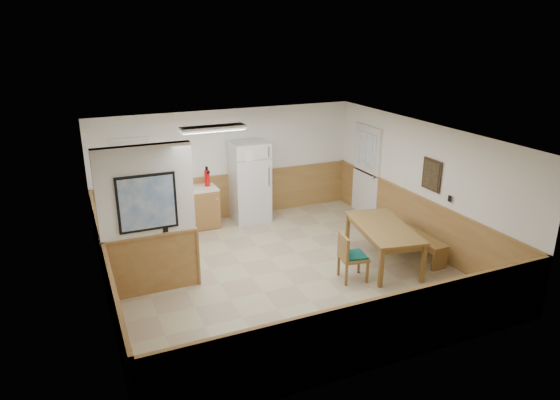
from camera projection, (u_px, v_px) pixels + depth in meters
name	position (u px, v px, depth m)	size (l,w,h in m)	color
ground	(282.00, 271.00, 9.06)	(6.00, 6.00, 0.00)	tan
ceiling	(282.00, 135.00, 8.24)	(6.00, 6.00, 0.02)	white
back_wall	(228.00, 165.00, 11.24)	(6.00, 0.02, 2.50)	white
right_wall	(421.00, 185.00, 9.78)	(0.02, 6.00, 2.50)	white
left_wall	(100.00, 234.00, 7.51)	(0.02, 6.00, 2.50)	white
wainscot_back	(229.00, 196.00, 11.47)	(6.00, 0.04, 1.00)	#A47F41
wainscot_right	(417.00, 221.00, 10.02)	(0.04, 6.00, 1.00)	#A47F41
wainscot_left	(107.00, 278.00, 7.77)	(0.04, 6.00, 1.00)	#A47F41
partition_wall	(148.00, 223.00, 7.97)	(1.50, 0.20, 2.50)	white
kitchen_counter	(181.00, 209.00, 10.77)	(2.20, 0.61, 1.00)	olive
exterior_door	(366.00, 171.00, 11.48)	(0.07, 1.02, 2.15)	silver
kitchen_window	(131.00, 162.00, 10.33)	(0.80, 0.04, 1.00)	silver
wall_painting	(432.00, 175.00, 9.41)	(0.04, 0.50, 0.60)	#312013
fluorescent_fixture	(213.00, 128.00, 9.08)	(1.20, 0.30, 0.09)	silver
refrigerator	(250.00, 182.00, 11.18)	(0.80, 0.72, 1.82)	silver
dining_table	(384.00, 231.00, 9.14)	(1.22, 1.92, 0.75)	olive
dining_bench	(416.00, 238.00, 9.60)	(0.34, 1.50, 0.45)	olive
dining_chair	(349.00, 254.00, 8.59)	(0.68, 0.51, 0.85)	olive
fire_extinguisher	(207.00, 178.00, 10.82)	(0.14, 0.14, 0.44)	red
soap_bottle	(137.00, 190.00, 10.30)	(0.06, 0.06, 0.20)	green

